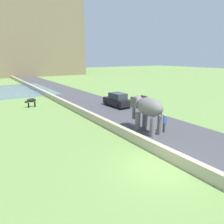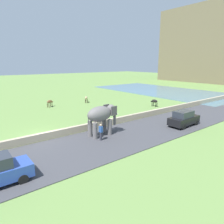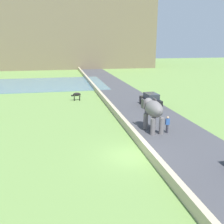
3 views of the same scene
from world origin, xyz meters
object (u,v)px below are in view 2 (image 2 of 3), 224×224
object	(u,v)px
cow_tan	(86,98)
cow_brown	(50,102)
elephant	(102,116)
person_beside_elephant	(101,132)
car_black	(184,118)
cow_black	(154,101)

from	to	relation	value
cow_tan	cow_brown	bearing A→B (deg)	-94.24
elephant	person_beside_elephant	size ratio (longest dim) A/B	2.14
car_black	cow_brown	xyz separation A→B (m)	(-19.32, -8.05, -0.06)
person_beside_elephant	cow_tan	bearing A→B (deg)	153.18
cow_black	cow_brown	world-z (taller)	same
car_black	cow_tan	xyz separation A→B (m)	(-18.83, -1.48, -0.06)
cow_tan	cow_black	size ratio (longest dim) A/B	0.95
elephant	cow_tan	world-z (taller)	elephant
car_black	cow_tan	world-z (taller)	car_black
car_black	elephant	bearing A→B (deg)	-109.19
cow_brown	elephant	bearing A→B (deg)	-3.66
elephant	cow_brown	distance (m)	16.24
cow_tan	cow_brown	size ratio (longest dim) A/B	0.97
person_beside_elephant	cow_brown	xyz separation A→B (m)	(-17.28, 1.92, -0.04)
elephant	cow_brown	xyz separation A→B (m)	(-16.16, 1.03, -1.20)
cow_black	cow_brown	size ratio (longest dim) A/B	1.02
elephant	cow_brown	bearing A→B (deg)	176.34
elephant	cow_tan	xyz separation A→B (m)	(-15.67, 7.60, -1.20)
cow_black	cow_brown	bearing A→B (deg)	-126.33
cow_black	elephant	bearing A→B (deg)	-67.77
elephant	car_black	distance (m)	9.68
elephant	person_beside_elephant	world-z (taller)	elephant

